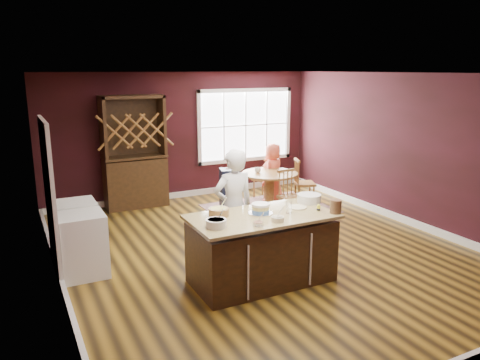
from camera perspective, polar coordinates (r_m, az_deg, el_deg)
name	(u,v)px	position (r m, az deg, el deg)	size (l,w,h in m)	color
room_shell	(263,165)	(7.05, 2.82, 1.83)	(7.00, 7.00, 7.00)	brown
window	(245,125)	(10.75, 0.66, 6.68)	(2.36, 0.10, 1.66)	white
doorway	(50,200)	(6.84, -22.13, -2.33)	(0.08, 1.26, 2.13)	white
kitchen_island	(262,250)	(6.23, 2.66, -8.51)	(1.89, 0.99, 0.92)	#452A15
dining_table	(270,183)	(9.35, 3.62, -0.40)	(1.12, 1.12, 0.75)	brown
baker	(234,208)	(6.65, -0.79, -3.38)	(0.62, 0.40, 1.69)	silver
layer_cake	(261,209)	(6.12, 2.52, -3.50)	(0.33, 0.33, 0.13)	white
bowl_blue	(216,223)	(5.61, -2.93, -5.29)	(0.25, 0.25, 0.10)	white
bowl_yellow	(219,212)	(6.03, -2.62, -3.91)	(0.26, 0.26, 0.10)	olive
bowl_pink	(258,224)	(5.67, 2.24, -5.34)	(0.13, 0.13, 0.05)	white
bowl_olive	(278,219)	(5.83, 4.61, -4.76)	(0.16, 0.16, 0.06)	white
drinking_glass	(289,207)	(6.15, 5.98, -3.34)	(0.08, 0.08, 0.16)	white
dinner_plate	(297,207)	(6.41, 6.99, -3.33)	(0.26, 0.26, 0.02)	#FCDFAE
white_tub	(309,198)	(6.69, 8.42, -2.22)	(0.34, 0.34, 0.12)	white
stoneware_crock	(336,206)	(6.24, 11.59, -3.18)	(0.15, 0.15, 0.18)	#4C2C1D
toy_figurine	(318,208)	(6.32, 9.55, -3.34)	(0.05, 0.05, 0.09)	#FEFF2C
rug	(269,209)	(9.49, 3.57, -3.50)	(2.35, 1.82, 0.01)	brown
chair_east	(305,181)	(9.78, 7.90, -0.17)	(0.41, 0.39, 0.97)	brown
chair_south	(291,195)	(8.75, 6.20, -1.83)	(0.40, 0.38, 0.94)	brown
chair_north	(264,177)	(10.18, 2.90, 0.36)	(0.39, 0.37, 0.93)	brown
seated_woman	(273,173)	(9.87, 4.04, 0.88)	(0.61, 0.40, 1.25)	#E35B40
high_chair	(229,189)	(9.26, -1.30, -1.10)	(0.36, 0.36, 0.88)	#232643
toddler	(228,170)	(9.24, -1.47, 1.22)	(0.18, 0.14, 0.26)	#8CA5BF
table_plate	(284,172)	(9.37, 5.36, 0.99)	(0.18, 0.18, 0.01)	beige
table_cup	(258,170)	(9.29, 2.18, 1.21)	(0.13, 0.13, 0.10)	white
hutch	(134,152)	(9.64, -12.77, 3.33)	(1.23, 0.51, 2.26)	#332010
washer	(83,245)	(6.74, -18.63, -7.51)	(0.60, 0.58, 0.87)	silver
dryer	(76,231)	(7.34, -19.38, -5.84)	(0.60, 0.58, 0.88)	white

